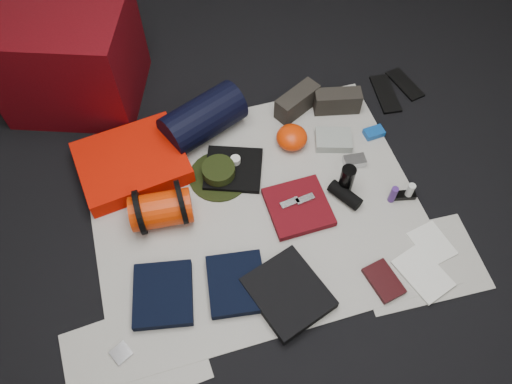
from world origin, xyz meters
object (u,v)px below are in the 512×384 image
object	(u,v)px
sleeping_pad	(132,163)
navy_duffel	(203,118)
red_cabinet	(69,57)
paperback_book	(384,281)
water_bottle	(347,180)
compact_camera	(354,161)
stuff_sack	(161,210)

from	to	relation	value
sleeping_pad	navy_duffel	xyz separation A→B (m)	(0.41, 0.13, 0.07)
red_cabinet	paperback_book	distance (m)	1.99
water_bottle	paperback_book	distance (m)	0.52
sleeping_pad	water_bottle	world-z (taller)	water_bottle
sleeping_pad	paperback_book	size ratio (longest dim) A/B	2.87
paperback_book	compact_camera	bearing A→B (deg)	68.21
stuff_sack	compact_camera	size ratio (longest dim) A/B	2.60
stuff_sack	paperback_book	xyz separation A→B (m)	(0.90, -0.61, -0.07)
sleeping_pad	compact_camera	world-z (taller)	sleeping_pad
navy_duffel	paperback_book	world-z (taller)	navy_duffel
sleeping_pad	compact_camera	xyz separation A→B (m)	(1.12, -0.30, -0.03)
sleeping_pad	paperback_book	distance (m)	1.38
stuff_sack	paperback_book	bearing A→B (deg)	-34.25
sleeping_pad	paperback_book	bearing A→B (deg)	-43.87
red_cabinet	paperback_book	world-z (taller)	red_cabinet
compact_camera	paperback_book	size ratio (longest dim) A/B	0.60
water_bottle	compact_camera	world-z (taller)	water_bottle
navy_duffel	water_bottle	size ratio (longest dim) A/B	2.42
navy_duffel	compact_camera	bearing A→B (deg)	-54.39
red_cabinet	water_bottle	size ratio (longest dim) A/B	3.79
sleeping_pad	paperback_book	xyz separation A→B (m)	(1.00, -0.96, -0.04)
sleeping_pad	stuff_sack	distance (m)	0.36
stuff_sack	navy_duffel	bearing A→B (deg)	56.13
navy_duffel	red_cabinet	bearing A→B (deg)	118.90
red_cabinet	compact_camera	distance (m)	1.62
navy_duffel	paperback_book	xyz separation A→B (m)	(0.58, -1.09, -0.10)
sleeping_pad	compact_camera	bearing A→B (deg)	-15.09
navy_duffel	water_bottle	distance (m)	0.82
compact_camera	paperback_book	distance (m)	0.67
paperback_book	stuff_sack	bearing A→B (deg)	134.71
navy_duffel	sleeping_pad	bearing A→B (deg)	174.60
stuff_sack	water_bottle	size ratio (longest dim) A/B	1.60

